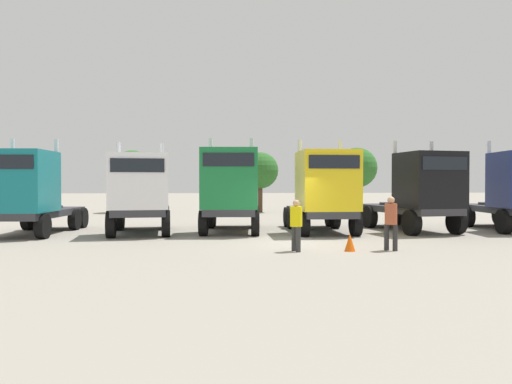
{
  "coord_description": "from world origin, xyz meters",
  "views": [
    {
      "loc": [
        -3.03,
        -17.79,
        2.2
      ],
      "look_at": [
        -0.96,
        4.23,
        1.84
      ],
      "focal_mm": 33.71,
      "sensor_mm": 36.0,
      "label": 1
    }
  ],
  "objects_px": {
    "semi_truck_white": "(140,192)",
    "traffic_cone_mid": "(350,242)",
    "semi_truck_teal": "(27,192)",
    "visitor_in_hivis": "(296,222)",
    "semi_truck_black": "(419,192)",
    "visitor_with_camera": "(391,219)",
    "semi_truck_green": "(230,189)",
    "semi_truck_yellow": "(324,191)"
  },
  "relations": [
    {
      "from": "semi_truck_white",
      "to": "traffic_cone_mid",
      "type": "xyz_separation_m",
      "value": [
        7.61,
        -5.88,
        -1.55
      ]
    },
    {
      "from": "semi_truck_teal",
      "to": "traffic_cone_mid",
      "type": "relative_size",
      "value": 10.87
    },
    {
      "from": "semi_truck_teal",
      "to": "visitor_in_hivis",
      "type": "bearing_deg",
      "value": 64.62
    },
    {
      "from": "visitor_in_hivis",
      "to": "traffic_cone_mid",
      "type": "height_order",
      "value": "visitor_in_hivis"
    },
    {
      "from": "semi_truck_black",
      "to": "visitor_in_hivis",
      "type": "distance_m",
      "value": 8.78
    },
    {
      "from": "semi_truck_teal",
      "to": "visitor_with_camera",
      "type": "distance_m",
      "value": 14.88
    },
    {
      "from": "semi_truck_green",
      "to": "semi_truck_black",
      "type": "bearing_deg",
      "value": 91.85
    },
    {
      "from": "semi_truck_yellow",
      "to": "traffic_cone_mid",
      "type": "xyz_separation_m",
      "value": [
        -0.47,
        -5.56,
        -1.62
      ]
    },
    {
      "from": "semi_truck_white",
      "to": "traffic_cone_mid",
      "type": "bearing_deg",
      "value": 46.77
    },
    {
      "from": "semi_truck_green",
      "to": "visitor_in_hivis",
      "type": "relative_size",
      "value": 3.63
    },
    {
      "from": "semi_truck_white",
      "to": "semi_truck_black",
      "type": "relative_size",
      "value": 0.91
    },
    {
      "from": "semi_truck_teal",
      "to": "semi_truck_green",
      "type": "bearing_deg",
      "value": 95.43
    },
    {
      "from": "semi_truck_green",
      "to": "semi_truck_yellow",
      "type": "distance_m",
      "value": 4.18
    },
    {
      "from": "semi_truck_yellow",
      "to": "traffic_cone_mid",
      "type": "bearing_deg",
      "value": -4.2
    },
    {
      "from": "semi_truck_green",
      "to": "visitor_with_camera",
      "type": "relative_size",
      "value": 3.43
    },
    {
      "from": "visitor_with_camera",
      "to": "semi_truck_teal",
      "type": "bearing_deg",
      "value": 102.3
    },
    {
      "from": "semi_truck_green",
      "to": "semi_truck_yellow",
      "type": "bearing_deg",
      "value": 86.68
    },
    {
      "from": "semi_truck_white",
      "to": "visitor_in_hivis",
      "type": "relative_size",
      "value": 3.51
    },
    {
      "from": "semi_truck_black",
      "to": "visitor_in_hivis",
      "type": "bearing_deg",
      "value": -58.31
    },
    {
      "from": "semi_truck_white",
      "to": "visitor_in_hivis",
      "type": "distance_m",
      "value": 8.27
    },
    {
      "from": "semi_truck_teal",
      "to": "semi_truck_white",
      "type": "xyz_separation_m",
      "value": [
        4.68,
        0.08,
        -0.03
      ]
    },
    {
      "from": "semi_truck_teal",
      "to": "traffic_cone_mid",
      "type": "bearing_deg",
      "value": 67.88
    },
    {
      "from": "semi_truck_teal",
      "to": "visitor_with_camera",
      "type": "relative_size",
      "value": 3.48
    },
    {
      "from": "semi_truck_teal",
      "to": "semi_truck_yellow",
      "type": "xyz_separation_m",
      "value": [
        12.77,
        -0.25,
        0.04
      ]
    },
    {
      "from": "semi_truck_teal",
      "to": "semi_truck_yellow",
      "type": "height_order",
      "value": "semi_truck_yellow"
    },
    {
      "from": "semi_truck_yellow",
      "to": "visitor_in_hivis",
      "type": "distance_m",
      "value": 5.99
    },
    {
      "from": "semi_truck_yellow",
      "to": "traffic_cone_mid",
      "type": "relative_size",
      "value": 10.3
    },
    {
      "from": "semi_truck_teal",
      "to": "semi_truck_white",
      "type": "distance_m",
      "value": 4.68
    },
    {
      "from": "semi_truck_white",
      "to": "semi_truck_yellow",
      "type": "bearing_deg",
      "value": 82.17
    },
    {
      "from": "traffic_cone_mid",
      "to": "semi_truck_teal",
      "type": "bearing_deg",
      "value": 154.73
    },
    {
      "from": "visitor_in_hivis",
      "to": "visitor_with_camera",
      "type": "xyz_separation_m",
      "value": [
        3.15,
        -0.09,
        0.06
      ]
    },
    {
      "from": "semi_truck_green",
      "to": "traffic_cone_mid",
      "type": "distance_m",
      "value": 7.35
    },
    {
      "from": "semi_truck_white",
      "to": "visitor_in_hivis",
      "type": "bearing_deg",
      "value": 39.67
    },
    {
      "from": "semi_truck_black",
      "to": "traffic_cone_mid",
      "type": "bearing_deg",
      "value": -49.1
    },
    {
      "from": "visitor_in_hivis",
      "to": "traffic_cone_mid",
      "type": "relative_size",
      "value": 2.95
    },
    {
      "from": "visitor_in_hivis",
      "to": "semi_truck_yellow",
      "type": "bearing_deg",
      "value": 48.17
    },
    {
      "from": "semi_truck_black",
      "to": "visitor_in_hivis",
      "type": "relative_size",
      "value": 3.84
    },
    {
      "from": "semi_truck_yellow",
      "to": "semi_truck_black",
      "type": "relative_size",
      "value": 0.91
    },
    {
      "from": "semi_truck_white",
      "to": "semi_truck_green",
      "type": "distance_m",
      "value": 3.96
    },
    {
      "from": "semi_truck_teal",
      "to": "semi_truck_black",
      "type": "relative_size",
      "value": 0.96
    },
    {
      "from": "semi_truck_teal",
      "to": "visitor_in_hivis",
      "type": "distance_m",
      "value": 12.01
    },
    {
      "from": "semi_truck_green",
      "to": "semi_truck_black",
      "type": "height_order",
      "value": "semi_truck_green"
    }
  ]
}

